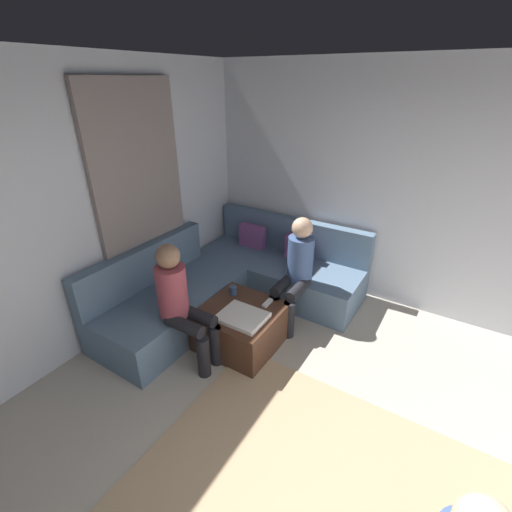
{
  "coord_description": "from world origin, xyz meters",
  "views": [
    {
      "loc": [
        0.07,
        -1.1,
        2.48
      ],
      "look_at": [
        -1.63,
        1.63,
        0.85
      ],
      "focal_mm": 24.74,
      "sensor_mm": 36.0,
      "label": 1
    }
  ],
  "objects_px": {
    "coffee_mug": "(233,290)",
    "person_on_couch_side": "(181,301)",
    "ottoman": "(241,326)",
    "game_remote": "(268,303)",
    "person_on_couch_back": "(296,268)",
    "sectional_couch": "(235,281)"
  },
  "relations": [
    {
      "from": "coffee_mug",
      "to": "person_on_couch_side",
      "type": "bearing_deg",
      "value": -101.03
    },
    {
      "from": "ottoman",
      "to": "game_remote",
      "type": "height_order",
      "value": "game_remote"
    },
    {
      "from": "game_remote",
      "to": "person_on_couch_back",
      "type": "relative_size",
      "value": 0.12
    },
    {
      "from": "ottoman",
      "to": "coffee_mug",
      "type": "height_order",
      "value": "coffee_mug"
    },
    {
      "from": "ottoman",
      "to": "person_on_couch_back",
      "type": "distance_m",
      "value": 0.84
    },
    {
      "from": "coffee_mug",
      "to": "game_remote",
      "type": "xyz_separation_m",
      "value": [
        0.4,
        0.04,
        -0.04
      ]
    },
    {
      "from": "ottoman",
      "to": "sectional_couch",
      "type": "bearing_deg",
      "value": 129.34
    },
    {
      "from": "ottoman",
      "to": "person_on_couch_side",
      "type": "height_order",
      "value": "person_on_couch_side"
    },
    {
      "from": "person_on_couch_side",
      "to": "sectional_couch",
      "type": "bearing_deg",
      "value": -172.08
    },
    {
      "from": "sectional_couch",
      "to": "person_on_couch_side",
      "type": "distance_m",
      "value": 1.14
    },
    {
      "from": "ottoman",
      "to": "game_remote",
      "type": "bearing_deg",
      "value": 50.71
    },
    {
      "from": "sectional_couch",
      "to": "coffee_mug",
      "type": "xyz_separation_m",
      "value": [
        0.27,
        -0.42,
        0.19
      ]
    },
    {
      "from": "coffee_mug",
      "to": "person_on_couch_side",
      "type": "relative_size",
      "value": 0.08
    },
    {
      "from": "coffee_mug",
      "to": "person_on_couch_side",
      "type": "distance_m",
      "value": 0.68
    },
    {
      "from": "ottoman",
      "to": "person_on_couch_back",
      "type": "height_order",
      "value": "person_on_couch_back"
    },
    {
      "from": "sectional_couch",
      "to": "person_on_couch_side",
      "type": "relative_size",
      "value": 2.12
    },
    {
      "from": "sectional_couch",
      "to": "person_on_couch_side",
      "type": "height_order",
      "value": "person_on_couch_side"
    },
    {
      "from": "ottoman",
      "to": "person_on_couch_side",
      "type": "distance_m",
      "value": 0.73
    },
    {
      "from": "game_remote",
      "to": "person_on_couch_side",
      "type": "xyz_separation_m",
      "value": [
        -0.52,
        -0.68,
        0.23
      ]
    },
    {
      "from": "sectional_couch",
      "to": "game_remote",
      "type": "bearing_deg",
      "value": -29.53
    },
    {
      "from": "ottoman",
      "to": "person_on_couch_back",
      "type": "xyz_separation_m",
      "value": [
        0.27,
        0.66,
        0.45
      ]
    },
    {
      "from": "coffee_mug",
      "to": "game_remote",
      "type": "distance_m",
      "value": 0.4
    }
  ]
}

